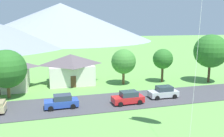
{
  "coord_description": "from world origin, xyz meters",
  "views": [
    {
      "loc": [
        -6.24,
        0.04,
        10.5
      ],
      "look_at": [
        0.05,
        22.2,
        6.15
      ],
      "focal_mm": 37.57,
      "sensor_mm": 36.0,
      "label": 1
    }
  ],
  "objects": [
    {
      "name": "tree_right_of_center",
      "position": [
        -11.72,
        35.59,
        4.26
      ],
      "size": [
        5.52,
        5.52,
        7.03
      ],
      "color": "brown",
      "rests_on": "ground"
    },
    {
      "name": "parked_car_silver_west_end",
      "position": [
        9.78,
        29.31,
        0.87
      ],
      "size": [
        4.23,
        2.14,
        1.68
      ],
      "color": "#B7BCC1",
      "rests_on": "road_strip"
    },
    {
      "name": "house_leftmost",
      "position": [
        -2.05,
        41.9,
        2.73
      ],
      "size": [
        8.29,
        7.18,
        5.28
      ],
      "color": "silver",
      "rests_on": "ground"
    },
    {
      "name": "tree_near_left",
      "position": [
        6.77,
        38.41,
        4.09
      ],
      "size": [
        4.33,
        4.33,
        6.27
      ],
      "color": "brown",
      "rests_on": "ground"
    },
    {
      "name": "road_strip",
      "position": [
        0.0,
        29.74,
        0.04
      ],
      "size": [
        160.0,
        7.64,
        0.08
      ],
      "primitive_type": "cube",
      "color": "#424247",
      "rests_on": "ground"
    },
    {
      "name": "parked_car_blue_mid_west",
      "position": [
        -4.64,
        29.05,
        0.87
      ],
      "size": [
        4.22,
        2.12,
        1.68
      ],
      "color": "#2847A8",
      "rests_on": "road_strip"
    },
    {
      "name": "tree_center",
      "position": [
        14.13,
        37.98,
        4.3
      ],
      "size": [
        3.63,
        3.63,
        6.15
      ],
      "color": "#4C3823",
      "rests_on": "ground"
    },
    {
      "name": "tree_left_of_center",
      "position": [
        22.35,
        35.59,
        5.75
      ],
      "size": [
        6.0,
        6.0,
        8.76
      ],
      "color": "#4C3823",
      "rests_on": "ground"
    },
    {
      "name": "house_right_center",
      "position": [
        -13.59,
        41.06,
        2.8
      ],
      "size": [
        9.24,
        8.14,
        5.41
      ],
      "color": "beige",
      "rests_on": "ground"
    },
    {
      "name": "parked_car_red_east_end",
      "position": [
        4.0,
        28.25,
        0.87
      ],
      "size": [
        4.26,
        2.19,
        1.68
      ],
      "color": "red",
      "rests_on": "road_strip"
    },
    {
      "name": "mountain_west_ridge",
      "position": [
        4.52,
        162.45,
        12.14
      ],
      "size": [
        119.73,
        119.73,
        24.29
      ],
      "primitive_type": "cone",
      "color": "gray",
      "rests_on": "ground"
    }
  ]
}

